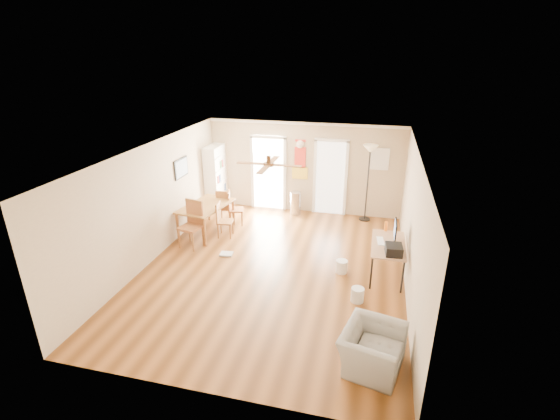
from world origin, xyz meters
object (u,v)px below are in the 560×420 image
(printer, at_px, (394,250))
(armchair, at_px, (372,349))
(bookshelf, at_px, (216,178))
(wastebasket_b, at_px, (357,295))
(dining_chair_far, at_px, (225,206))
(dining_chair_right_b, at_px, (225,220))
(torchiere_lamp, at_px, (368,184))
(dining_table, at_px, (207,219))
(trash_can, at_px, (295,203))
(wastebasket_a, at_px, (342,267))
(computer_desk, at_px, (387,259))
(dining_chair_right_a, at_px, (236,208))
(dining_chair_near, at_px, (190,225))

(printer, xyz_separation_m, armchair, (-0.30, -2.34, -0.50))
(bookshelf, height_order, wastebasket_b, bookshelf)
(bookshelf, height_order, dining_chair_far, bookshelf)
(dining_chair_right_b, height_order, torchiere_lamp, torchiere_lamp)
(bookshelf, bearing_deg, dining_table, -92.67)
(dining_chair_right_b, height_order, dining_chair_far, dining_chair_far)
(trash_can, xyz_separation_m, wastebasket_a, (1.63, -2.97, -0.19))
(dining_table, height_order, printer, printer)
(dining_chair_far, height_order, wastebasket_a, dining_chair_far)
(wastebasket_a, bearing_deg, dining_chair_right_b, 160.14)
(bookshelf, distance_m, computer_desk, 5.63)
(dining_chair_far, xyz_separation_m, wastebasket_a, (3.39, -1.99, -0.32))
(bookshelf, height_order, printer, bookshelf)
(printer, xyz_separation_m, wastebasket_b, (-0.61, -0.70, -0.68))
(dining_chair_right_b, xyz_separation_m, torchiere_lamp, (3.39, 1.93, 0.61))
(dining_chair_right_b, distance_m, computer_desk, 4.08)
(dining_chair_right_a, xyz_separation_m, computer_desk, (3.96, -1.76, -0.10))
(armchair, bearing_deg, computer_desk, 9.19)
(bookshelf, relative_size, wastebasket_b, 6.72)
(wastebasket_b, bearing_deg, armchair, -79.41)
(dining_chair_right_a, xyz_separation_m, dining_chair_right_b, (0.00, -0.80, -0.02))
(dining_chair_right_a, height_order, torchiere_lamp, torchiere_lamp)
(dining_chair_right_a, height_order, dining_chair_far, same)
(dining_chair_far, height_order, trash_can, dining_chair_far)
(dining_chair_right_a, bearing_deg, dining_chair_far, 58.55)
(dining_chair_near, distance_m, printer, 4.70)
(armchair, bearing_deg, dining_chair_far, 55.09)
(dining_table, bearing_deg, torchiere_lamp, 24.69)
(dining_table, xyz_separation_m, wastebasket_b, (3.99, -2.21, -0.24))
(dining_chair_right_b, bearing_deg, dining_chair_near, 132.40)
(printer, bearing_deg, dining_chair_far, 148.01)
(wastebasket_b, bearing_deg, dining_chair_right_a, 139.99)
(torchiere_lamp, distance_m, armchair, 5.72)
(torchiere_lamp, distance_m, computer_desk, 3.02)
(dining_table, xyz_separation_m, computer_desk, (4.51, -1.07, -0.01))
(computer_desk, xyz_separation_m, printer, (0.09, -0.43, 0.46))
(dining_chair_far, height_order, torchiere_lamp, torchiere_lamp)
(dining_chair_right_b, distance_m, printer, 4.30)
(wastebasket_a, bearing_deg, dining_chair_near, 174.19)
(printer, height_order, armchair, printer)
(dining_chair_right_b, distance_m, wastebasket_b, 4.04)
(dining_chair_right_a, xyz_separation_m, wastebasket_b, (3.44, -2.89, -0.32))
(wastebasket_b, bearing_deg, trash_can, 117.03)
(trash_can, bearing_deg, dining_chair_near, -127.84)
(dining_table, height_order, dining_chair_right_b, dining_chair_right_b)
(dining_table, relative_size, armchair, 1.56)
(wastebasket_a, height_order, wastebasket_b, same)
(dining_chair_right_a, bearing_deg, trash_can, -69.95)
(dining_table, height_order, wastebasket_b, dining_table)
(dining_chair_right_b, distance_m, dining_chair_far, 0.95)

